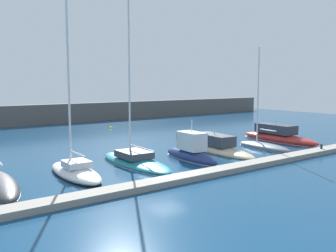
# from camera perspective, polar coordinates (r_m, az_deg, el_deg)

# --- Properties ---
(ground_plane) EXTENTS (120.00, 120.00, 0.00)m
(ground_plane) POSITION_cam_1_polar(r_m,az_deg,el_deg) (26.81, -0.28, -7.58)
(ground_plane) COLOR navy
(dock_pier) EXTENTS (45.60, 1.41, 0.39)m
(dock_pier) POSITION_cam_1_polar(r_m,az_deg,el_deg) (25.29, 2.33, -8.00)
(dock_pier) COLOR gray
(dock_pier) RESTS_ON ground_plane
(breakwater_seawall) EXTENTS (108.00, 2.30, 3.16)m
(breakwater_seawall) POSITION_cam_1_polar(r_m,az_deg,el_deg) (62.15, -22.15, 1.53)
(breakwater_seawall) COLOR #5B5651
(breakwater_seawall) RESTS_ON ground_plane
(sailboat_white_fourth) EXTENTS (2.53, 7.50, 13.66)m
(sailboat_white_fourth) POSITION_cam_1_polar(r_m,az_deg,el_deg) (27.30, -14.11, -6.70)
(sailboat_white_fourth) COLOR white
(sailboat_white_fourth) RESTS_ON ground_plane
(sailboat_teal_fifth) EXTENTS (3.17, 9.63, 15.02)m
(sailboat_teal_fifth) POSITION_cam_1_polar(r_m,az_deg,el_deg) (30.29, -5.13, -5.34)
(sailboat_teal_fifth) COLOR #19707F
(sailboat_teal_fifth) RESTS_ON ground_plane
(motorboat_navy_sixth) EXTENTS (2.17, 6.98, 3.79)m
(motorboat_navy_sixth) POSITION_cam_1_polar(r_m,az_deg,el_deg) (32.01, 3.54, -4.02)
(motorboat_navy_sixth) COLOR navy
(motorboat_navy_sixth) RESTS_ON ground_plane
(motorboat_sand_seventh) EXTENTS (3.56, 9.81, 2.68)m
(motorboat_sand_seventh) POSITION_cam_1_polar(r_m,az_deg,el_deg) (36.12, 7.61, -3.27)
(motorboat_sand_seventh) COLOR beige
(motorboat_sand_seventh) RESTS_ON ground_plane
(sailboat_slate_eighth) EXTENTS (2.56, 6.70, 10.41)m
(sailboat_slate_eighth) POSITION_cam_1_polar(r_m,az_deg,el_deg) (38.76, 14.52, -3.00)
(sailboat_slate_eighth) COLOR slate
(sailboat_slate_eighth) RESTS_ON ground_plane
(motorboat_red_ninth) EXTENTS (3.17, 10.50, 2.72)m
(motorboat_red_ninth) POSITION_cam_1_polar(r_m,az_deg,el_deg) (44.00, 16.58, -1.49)
(motorboat_red_ninth) COLOR #B72D28
(motorboat_red_ninth) RESTS_ON ground_plane
(mooring_buoy_yellow) EXTENTS (0.56, 0.56, 0.56)m
(mooring_buoy_yellow) POSITION_cam_1_polar(r_m,az_deg,el_deg) (54.70, -8.83, -0.35)
(mooring_buoy_yellow) COLOR yellow
(mooring_buoy_yellow) RESTS_ON ground_plane
(dock_bollard) EXTENTS (0.20, 0.20, 0.44)m
(dock_bollard) POSITION_cam_1_polar(r_m,az_deg,el_deg) (37.91, 22.59, -2.94)
(dock_bollard) COLOR black
(dock_bollard) RESTS_ON dock_pier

